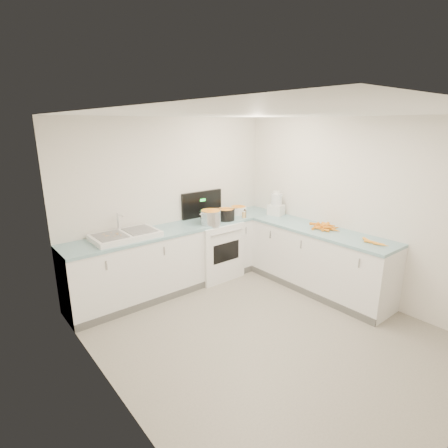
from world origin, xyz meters
TOP-DOWN VIEW (x-y plane):
  - floor at (0.00, 0.00)m, footprint 3.50×4.00m
  - ceiling at (0.00, 0.00)m, footprint 3.50×4.00m
  - wall_back at (0.00, 2.00)m, footprint 3.50×0.00m
  - wall_left at (-1.75, 0.00)m, footprint 0.00×4.00m
  - wall_right at (1.75, 0.00)m, footprint 0.00×4.00m
  - counter_back at (0.00, 1.70)m, footprint 3.50×0.62m
  - counter_right at (1.45, 0.30)m, footprint 0.62×2.20m
  - stove at (0.55, 1.69)m, footprint 0.76×0.65m
  - sink at (-0.90, 1.70)m, footprint 0.86×0.52m
  - steel_pot at (0.39, 1.53)m, footprint 0.37×0.37m
  - black_pot at (0.71, 1.56)m, footprint 0.32×0.32m
  - wooden_spoon at (0.71, 1.56)m, footprint 0.31×0.23m
  - mixing_bowl at (1.13, 1.73)m, footprint 0.34×0.34m
  - extract_bottle at (1.05, 1.48)m, footprint 0.05×0.05m
  - spice_jar at (1.03, 1.49)m, footprint 0.06×0.06m
  - food_processor at (1.57, 1.29)m, footprint 0.25×0.28m
  - carrot_pile at (1.51, 0.28)m, footprint 0.41×0.45m
  - peeled_carrots at (1.44, -0.51)m, footprint 0.12×0.37m
  - peelings at (-1.07, 1.71)m, footprint 0.21×0.24m

SIDE VIEW (x-z plane):
  - floor at x=0.00m, z-range 0.00..0.00m
  - counter_back at x=0.00m, z-range 0.00..0.94m
  - counter_right at x=1.45m, z-range 0.00..0.94m
  - stove at x=0.55m, z-range -0.21..1.15m
  - peeled_carrots at x=1.44m, z-range 0.94..0.98m
  - carrot_pile at x=1.51m, z-range 0.93..1.02m
  - sink at x=-0.90m, z-range 0.82..1.13m
  - spice_jar at x=1.03m, z-range 0.94..1.04m
  - extract_bottle at x=1.05m, z-range 0.94..1.06m
  - mixing_bowl at x=1.13m, z-range 0.94..1.07m
  - peelings at x=-1.07m, z-range 1.01..1.02m
  - black_pot at x=0.71m, z-range 0.92..1.12m
  - steel_pot at x=0.39m, z-range 0.92..1.15m
  - food_processor at x=1.57m, z-range 0.91..1.31m
  - wooden_spoon at x=0.71m, z-range 1.12..1.14m
  - wall_back at x=0.00m, z-range 0.00..2.50m
  - wall_left at x=-1.75m, z-range 0.00..2.50m
  - wall_right at x=1.75m, z-range 0.00..2.50m
  - ceiling at x=0.00m, z-range 2.50..2.50m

